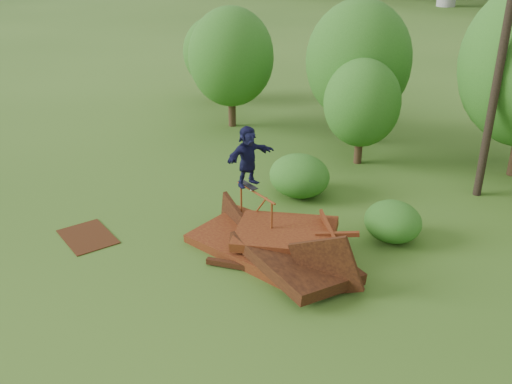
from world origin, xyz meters
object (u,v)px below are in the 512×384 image
Objects in this scene: flat_plate at (88,237)px; utility_pole at (506,32)px; scrap_pile at (277,246)px; skater at (248,156)px.

utility_pole is at bearing 51.81° from flat_plate.
flat_plate is at bearing -128.19° from utility_pole.
scrap_pile is 2.70m from skater.
flat_plate is 14.48m from utility_pole.
utility_pole is (8.25, 10.49, 5.62)m from flat_plate.
scrap_pile is 0.52× the size of utility_pole.
skater is at bearing 38.88° from flat_plate.
scrap_pile is at bearing 26.99° from flat_plate.
skater is 0.95× the size of flat_plate.
scrap_pile reaches higher than flat_plate.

